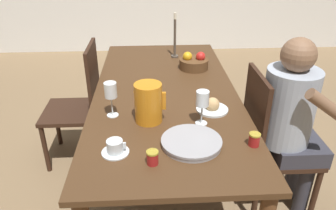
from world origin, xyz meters
name	(u,v)px	position (x,y,z in m)	size (l,w,h in m)	color
ground_plane	(166,179)	(0.00, 0.00, 0.00)	(20.00, 20.00, 0.00)	#7F6647
dining_table	(166,103)	(0.00, 0.00, 0.64)	(0.91, 1.94, 0.73)	#472D19
chair_person_side	(270,142)	(0.64, -0.26, 0.49)	(0.42, 0.42, 0.94)	#331E14
chair_opposite	(80,103)	(-0.64, 0.34, 0.49)	(0.42, 0.42, 0.94)	#331E14
person_seated	(292,117)	(0.73, -0.30, 0.68)	(0.39, 0.41, 1.16)	#33333D
red_pitcher	(148,103)	(-0.11, -0.37, 0.84)	(0.17, 0.15, 0.22)	orange
wine_glass_water	(111,92)	(-0.31, -0.30, 0.88)	(0.07, 0.07, 0.20)	white
wine_glass_juice	(202,100)	(0.17, -0.42, 0.87)	(0.07, 0.07, 0.19)	white
teacup_near_person	(115,148)	(-0.27, -0.66, 0.76)	(0.13, 0.13, 0.07)	silver
serving_tray	(191,142)	(0.10, -0.62, 0.75)	(0.29, 0.29, 0.03)	#9E9EA3
bread_plate	(212,107)	(0.26, -0.28, 0.76)	(0.18, 0.18, 0.08)	silver
jam_jar_amber	(254,139)	(0.39, -0.63, 0.77)	(0.06, 0.06, 0.07)	#A81E1E
jam_jar_red	(152,157)	(-0.09, -0.75, 0.77)	(0.06, 0.06, 0.07)	#A81E1E
fruit_bowl	(194,63)	(0.23, 0.39, 0.78)	(0.22, 0.22, 0.13)	brown
candlestick_tall	(175,40)	(0.11, 0.65, 0.88)	(0.06, 0.06, 0.36)	#4C4238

